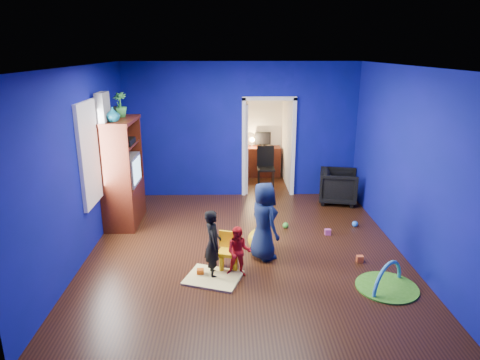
{
  "coord_description": "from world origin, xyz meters",
  "views": [
    {
      "loc": [
        -0.24,
        -6.35,
        3.14
      ],
      "look_at": [
        -0.08,
        0.4,
        1.06
      ],
      "focal_mm": 32.0,
      "sensor_mm": 36.0,
      "label": 1
    }
  ],
  "objects_px": {
    "child_black": "(213,244)",
    "crt_tv": "(124,170)",
    "hopper_ball": "(259,240)",
    "study_desk": "(263,161)",
    "armchair": "(338,186)",
    "kid_chair": "(228,253)",
    "tv_armoire": "(122,172)",
    "child_navy": "(264,221)",
    "vase": "(113,114)",
    "folding_chair": "(266,168)",
    "play_mat": "(387,287)",
    "toddler_red": "(239,252)"
  },
  "relations": [
    {
      "from": "child_navy",
      "to": "vase",
      "type": "relative_size",
      "value": 5.0
    },
    {
      "from": "armchair",
      "to": "study_desk",
      "type": "relative_size",
      "value": 0.88
    },
    {
      "from": "vase",
      "to": "kid_chair",
      "type": "distance_m",
      "value": 3.08
    },
    {
      "from": "tv_armoire",
      "to": "crt_tv",
      "type": "bearing_deg",
      "value": 0.0
    },
    {
      "from": "hopper_ball",
      "to": "tv_armoire",
      "type": "bearing_deg",
      "value": 153.09
    },
    {
      "from": "hopper_ball",
      "to": "folding_chair",
      "type": "xyz_separation_m",
      "value": [
        0.38,
        3.33,
        0.28
      ]
    },
    {
      "from": "child_black",
      "to": "tv_armoire",
      "type": "distance_m",
      "value": 2.71
    },
    {
      "from": "child_navy",
      "to": "play_mat",
      "type": "relative_size",
      "value": 1.46
    },
    {
      "from": "hopper_ball",
      "to": "study_desk",
      "type": "distance_m",
      "value": 4.31
    },
    {
      "from": "tv_armoire",
      "to": "study_desk",
      "type": "relative_size",
      "value": 2.23
    },
    {
      "from": "crt_tv",
      "to": "kid_chair",
      "type": "relative_size",
      "value": 1.4
    },
    {
      "from": "hopper_ball",
      "to": "play_mat",
      "type": "distance_m",
      "value": 2.07
    },
    {
      "from": "hopper_ball",
      "to": "study_desk",
      "type": "relative_size",
      "value": 0.42
    },
    {
      "from": "toddler_red",
      "to": "folding_chair",
      "type": "xyz_separation_m",
      "value": [
        0.73,
        4.14,
        0.09
      ]
    },
    {
      "from": "tv_armoire",
      "to": "vase",
      "type": "bearing_deg",
      "value": -90.0
    },
    {
      "from": "child_black",
      "to": "crt_tv",
      "type": "distance_m",
      "value": 2.69
    },
    {
      "from": "armchair",
      "to": "play_mat",
      "type": "height_order",
      "value": "armchair"
    },
    {
      "from": "play_mat",
      "to": "folding_chair",
      "type": "bearing_deg",
      "value": 106.02
    },
    {
      "from": "toddler_red",
      "to": "play_mat",
      "type": "bearing_deg",
      "value": -4.8
    },
    {
      "from": "armchair",
      "to": "child_black",
      "type": "bearing_deg",
      "value": 152.11
    },
    {
      "from": "child_navy",
      "to": "crt_tv",
      "type": "relative_size",
      "value": 1.75
    },
    {
      "from": "child_navy",
      "to": "folding_chair",
      "type": "height_order",
      "value": "child_navy"
    },
    {
      "from": "armchair",
      "to": "crt_tv",
      "type": "distance_m",
      "value": 4.39
    },
    {
      "from": "crt_tv",
      "to": "kid_chair",
      "type": "height_order",
      "value": "crt_tv"
    },
    {
      "from": "armchair",
      "to": "folding_chair",
      "type": "xyz_separation_m",
      "value": [
        -1.45,
        1.1,
        0.11
      ]
    },
    {
      "from": "crt_tv",
      "to": "armchair",
      "type": "bearing_deg",
      "value": 13.24
    },
    {
      "from": "tv_armoire",
      "to": "hopper_ball",
      "type": "distance_m",
      "value": 2.85
    },
    {
      "from": "child_black",
      "to": "play_mat",
      "type": "height_order",
      "value": "child_black"
    },
    {
      "from": "armchair",
      "to": "kid_chair",
      "type": "xyz_separation_m",
      "value": [
        -2.33,
        -2.84,
        -0.1
      ]
    },
    {
      "from": "toddler_red",
      "to": "tv_armoire",
      "type": "relative_size",
      "value": 0.38
    },
    {
      "from": "child_black",
      "to": "study_desk",
      "type": "height_order",
      "value": "child_black"
    },
    {
      "from": "child_navy",
      "to": "vase",
      "type": "xyz_separation_m",
      "value": [
        -2.49,
        1.19,
        1.47
      ]
    },
    {
      "from": "child_black",
      "to": "study_desk",
      "type": "bearing_deg",
      "value": -23.43
    },
    {
      "from": "vase",
      "to": "folding_chair",
      "type": "height_order",
      "value": "vase"
    },
    {
      "from": "child_navy",
      "to": "tv_armoire",
      "type": "bearing_deg",
      "value": 31.78
    },
    {
      "from": "tv_armoire",
      "to": "folding_chair",
      "type": "xyz_separation_m",
      "value": [
        2.82,
        2.09,
        -0.52
      ]
    },
    {
      "from": "child_black",
      "to": "hopper_ball",
      "type": "xyz_separation_m",
      "value": [
        0.71,
        0.8,
        -0.32
      ]
    },
    {
      "from": "armchair",
      "to": "kid_chair",
      "type": "distance_m",
      "value": 3.67
    },
    {
      "from": "study_desk",
      "to": "folding_chair",
      "type": "xyz_separation_m",
      "value": [
        0.0,
        -0.96,
        0.09
      ]
    },
    {
      "from": "vase",
      "to": "tv_armoire",
      "type": "bearing_deg",
      "value": 90.0
    },
    {
      "from": "child_navy",
      "to": "crt_tv",
      "type": "xyz_separation_m",
      "value": [
        -2.45,
        1.49,
        0.41
      ]
    },
    {
      "from": "toddler_red",
      "to": "vase",
      "type": "relative_size",
      "value": 3.04
    },
    {
      "from": "armchair",
      "to": "child_navy",
      "type": "distance_m",
      "value": 3.06
    },
    {
      "from": "armchair",
      "to": "kid_chair",
      "type": "relative_size",
      "value": 1.55
    },
    {
      "from": "folding_chair",
      "to": "crt_tv",
      "type": "bearing_deg",
      "value": -142.96
    },
    {
      "from": "tv_armoire",
      "to": "play_mat",
      "type": "height_order",
      "value": "tv_armoire"
    },
    {
      "from": "study_desk",
      "to": "folding_chair",
      "type": "bearing_deg",
      "value": -90.0
    },
    {
      "from": "hopper_ball",
      "to": "play_mat",
      "type": "relative_size",
      "value": 0.44
    },
    {
      "from": "vase",
      "to": "armchair",
      "type": "bearing_deg",
      "value": 16.88
    },
    {
      "from": "folding_chair",
      "to": "child_black",
      "type": "bearing_deg",
      "value": -104.81
    }
  ]
}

